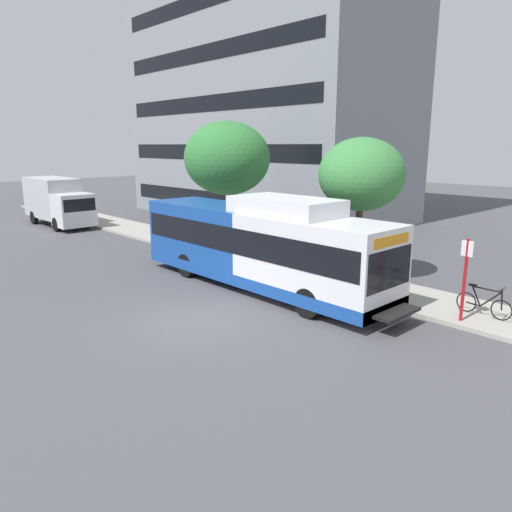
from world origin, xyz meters
The scene contains 9 objects.
ground_plane centered at (0.00, 8.00, 0.00)m, with size 120.00×120.00×0.00m, color #4C4C51.
sidewalk_curb centered at (7.00, 6.00, 0.07)m, with size 3.00×56.00×0.14m, color #A8A399.
transit_bus centered at (4.04, 1.20, 1.70)m, with size 2.58×12.25×3.65m.
bus_stop_sign_pole centered at (5.90, -5.98, 1.65)m, with size 0.10×0.36×2.60m.
bicycle_parked centered at (6.83, -6.28, 0.56)m, with size 0.52×1.76×1.02m.
street_tree_near_stop centered at (7.83, -0.72, 4.32)m, with size 3.42×3.42×5.66m.
street_tree_mid_block centered at (8.17, 8.04, 4.78)m, with size 4.56×4.56×6.59m.
box_truck_background centered at (4.13, 21.53, 1.74)m, with size 2.32×7.01×3.25m.
apartment_tower_backdrop centered at (18.19, 15.58, 14.94)m, with size 10.51×21.87×29.88m.
Camera 1 is at (-8.39, -11.92, 5.48)m, focal length 33.60 mm.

